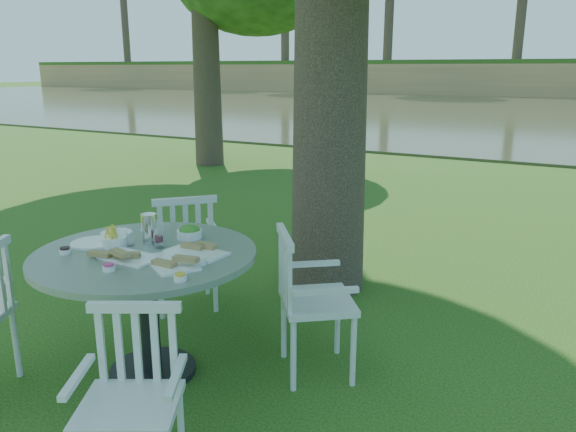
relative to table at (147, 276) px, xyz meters
The scene contains 7 objects.
ground 1.24m from the table, 68.91° to the left, with size 140.00×140.00×0.00m, color #193C0C.
table is the anchor object (origin of this frame).
chair_ne 1.00m from the table, 29.80° to the left, with size 0.66×0.66×0.96m.
chair_nw 1.00m from the table, 115.31° to the left, with size 0.68×0.68×0.98m.
chair_se 1.01m from the table, 51.48° to the right, with size 0.59×0.58×0.88m.
tableware 0.21m from the table, 116.13° to the left, with size 1.10×0.84×0.20m.
river 23.98m from the table, 89.10° to the left, with size 100.00×28.00×0.12m, color #353922.
Camera 1 is at (2.02, -3.45, 1.96)m, focal length 35.00 mm.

